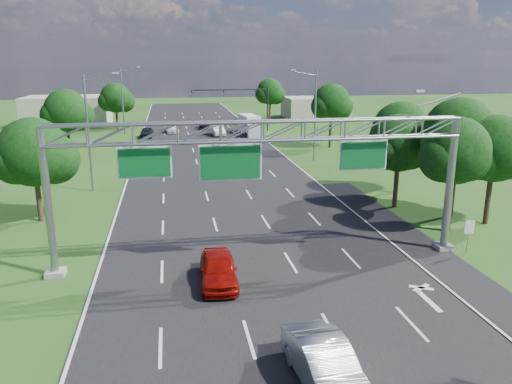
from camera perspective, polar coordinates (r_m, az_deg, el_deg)
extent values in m
plane|color=#224314|center=(45.76, -3.74, 0.72)|extent=(220.00, 220.00, 0.00)
cube|color=black|center=(45.76, -3.74, 0.72)|extent=(18.00, 180.00, 0.02)
cube|color=black|center=(33.72, 16.99, -5.15)|extent=(3.00, 30.00, 0.02)
cube|color=gray|center=(32.65, 20.62, -5.86)|extent=(1.00, 1.00, 0.30)
cylinder|color=gray|center=(31.55, 21.25, 0.70)|extent=(0.44, 0.44, 8.00)
cube|color=gray|center=(29.07, -21.92, -8.56)|extent=(1.00, 1.00, 0.30)
cylinder|color=gray|center=(27.83, -22.68, -1.25)|extent=(0.40, 0.40, 8.00)
cylinder|color=gray|center=(30.19, 20.17, 9.85)|extent=(2.54, 0.12, 0.79)
cube|color=beige|center=(29.58, 18.20, 10.90)|extent=(0.50, 0.22, 0.12)
cube|color=white|center=(26.65, -12.59, 3.31)|extent=(2.80, 0.05, 1.70)
cube|color=#0B5B25|center=(26.59, -12.60, 3.29)|extent=(2.62, 0.05, 1.52)
cube|color=white|center=(26.84, -2.93, 3.41)|extent=(3.40, 0.05, 2.00)
cube|color=#0B5B25|center=(26.78, -2.91, 3.38)|extent=(3.22, 0.05, 1.82)
cube|color=white|center=(28.67, 12.16, 4.14)|extent=(2.80, 0.05, 1.70)
cube|color=#0B5B25|center=(28.62, 12.20, 4.12)|extent=(2.62, 0.05, 1.52)
cylinder|color=gray|center=(32.04, 23.04, -4.88)|extent=(0.06, 0.06, 2.00)
cube|color=white|center=(31.80, 23.20, -3.71)|extent=(0.60, 0.04, 0.80)
cylinder|color=black|center=(81.03, 1.33, 9.46)|extent=(0.24, 0.24, 7.00)
cylinder|color=black|center=(79.85, -2.98, 11.60)|extent=(12.00, 0.18, 0.18)
imported|color=black|center=(79.38, -7.35, 11.08)|extent=(0.18, 0.22, 1.10)
imported|color=black|center=(79.77, -3.70, 11.19)|extent=(0.18, 0.22, 1.10)
imported|color=black|center=(80.46, -0.09, 11.25)|extent=(0.18, 0.22, 1.10)
cylinder|color=gray|center=(45.08, -18.62, 6.24)|extent=(0.20, 0.20, 10.00)
cylinder|color=gray|center=(44.50, -17.44, 12.33)|extent=(2.78, 0.12, 0.60)
cube|color=beige|center=(44.34, -15.78, 12.96)|extent=(0.55, 0.22, 0.12)
cylinder|color=gray|center=(79.66, -15.01, 9.96)|extent=(0.20, 0.20, 10.00)
cylinder|color=gray|center=(79.34, -14.28, 13.39)|extent=(2.78, 0.12, 0.60)
cube|color=beige|center=(79.25, -13.33, 13.74)|extent=(0.55, 0.22, 0.12)
cylinder|color=gray|center=(56.83, 6.78, 8.55)|extent=(0.20, 0.20, 10.00)
cylinder|color=gray|center=(56.15, 5.62, 13.32)|extent=(2.78, 0.12, 0.60)
cube|color=beige|center=(55.81, 4.31, 13.75)|extent=(0.55, 0.22, 0.12)
cylinder|color=#2D2116|center=(35.57, 21.26, -1.33)|extent=(0.36, 0.36, 3.74)
sphere|color=black|center=(34.79, 21.82, 4.43)|extent=(4.40, 4.40, 4.40)
sphere|color=black|center=(35.80, 22.91, 3.69)|extent=(3.30, 3.30, 3.30)
sphere|color=black|center=(34.11, 20.58, 3.60)|extent=(3.08, 3.08, 3.08)
cylinder|color=#2D2116|center=(39.01, 21.58, 0.35)|extent=(0.36, 0.36, 4.18)
sphere|color=black|center=(38.26, 22.17, 6.29)|extent=(5.00, 5.00, 5.00)
sphere|color=black|center=(39.35, 23.33, 5.46)|extent=(3.75, 3.75, 3.75)
sphere|color=black|center=(37.49, 20.86, 5.48)|extent=(3.50, 3.50, 3.50)
cylinder|color=#2D2116|center=(40.24, 15.68, 0.63)|extent=(0.36, 0.36, 3.30)
sphere|color=black|center=(39.57, 16.03, 5.42)|extent=(4.40, 4.40, 4.40)
sphere|color=black|center=(40.50, 17.14, 4.75)|extent=(3.30, 3.30, 3.30)
sphere|color=black|center=(38.96, 14.86, 4.70)|extent=(3.08, 3.08, 3.08)
cylinder|color=#2D2116|center=(38.29, 24.98, -0.78)|extent=(0.36, 0.36, 3.52)
sphere|color=black|center=(37.56, 25.58, 4.52)|extent=(4.60, 4.60, 4.60)
sphere|color=black|center=(38.64, 26.55, 3.79)|extent=(3.45, 3.45, 3.45)
sphere|color=black|center=(36.81, 24.45, 3.72)|extent=(3.22, 3.22, 3.22)
cylinder|color=#2D2116|center=(44.58, 15.84, 2.12)|extent=(0.36, 0.36, 3.52)
sphere|color=black|center=(43.94, 16.18, 6.80)|extent=(4.80, 4.80, 4.80)
sphere|color=black|center=(44.91, 17.29, 6.11)|extent=(3.60, 3.60, 3.60)
sphere|color=black|center=(43.28, 15.02, 6.13)|extent=(3.36, 3.36, 3.36)
cylinder|color=#2D2116|center=(38.54, -23.55, -0.86)|extent=(0.36, 0.36, 3.08)
sphere|color=black|center=(37.83, -24.09, 4.19)|extent=(4.80, 4.80, 4.80)
sphere|color=black|center=(38.04, -22.11, 3.52)|extent=(3.60, 3.60, 3.60)
sphere|color=black|center=(37.90, -25.70, 3.29)|extent=(3.36, 3.36, 3.36)
cylinder|color=#2D2116|center=(60.92, -20.57, 5.16)|extent=(0.36, 0.36, 3.74)
sphere|color=black|center=(60.46, -20.90, 8.70)|extent=(4.80, 4.80, 4.80)
sphere|color=black|center=(60.70, -19.65, 8.26)|extent=(3.60, 3.60, 3.60)
sphere|color=black|center=(60.42, -21.92, 8.14)|extent=(3.36, 3.36, 3.36)
cylinder|color=#2D2116|center=(85.08, -15.59, 7.93)|extent=(0.36, 0.36, 3.30)
sphere|color=black|center=(84.75, -15.76, 10.32)|extent=(4.80, 4.80, 4.80)
sphere|color=black|center=(85.08, -14.89, 9.99)|extent=(3.60, 3.60, 3.60)
sphere|color=black|center=(84.60, -16.50, 9.94)|extent=(3.36, 3.36, 3.36)
cylinder|color=#2D2116|center=(66.12, 8.49, 6.74)|extent=(0.36, 0.36, 3.96)
sphere|color=black|center=(65.69, 8.62, 10.11)|extent=(4.80, 4.80, 4.80)
sphere|color=black|center=(66.50, 9.49, 9.61)|extent=(3.60, 3.60, 3.60)
sphere|color=black|center=(65.11, 7.77, 9.67)|extent=(3.36, 3.36, 3.36)
cylinder|color=#2D2116|center=(94.47, 1.58, 9.18)|extent=(0.36, 0.36, 3.52)
sphere|color=black|center=(94.17, 1.60, 11.41)|extent=(4.80, 4.80, 4.80)
sphere|color=black|center=(94.85, 2.27, 11.06)|extent=(3.60, 3.60, 3.60)
sphere|color=black|center=(93.70, 0.97, 11.10)|extent=(3.36, 3.36, 3.36)
cube|color=#ADA491|center=(94.15, -20.69, 8.67)|extent=(14.00, 10.00, 5.00)
cube|color=#ADA491|center=(100.73, 6.79, 9.57)|extent=(12.00, 9.00, 4.00)
imported|color=#9D0C07|center=(25.97, -4.33, -8.76)|extent=(2.03, 4.68, 1.57)
imported|color=#A7ADB2|center=(18.63, 7.95, -19.05)|extent=(2.19, 5.17, 1.66)
imported|color=white|center=(80.53, -9.62, 7.20)|extent=(2.37, 4.80, 1.34)
imported|color=black|center=(84.22, -5.63, 7.66)|extent=(2.36, 4.89, 1.34)
imported|color=black|center=(75.99, -12.39, 6.66)|extent=(2.12, 4.48, 1.48)
imported|color=silver|center=(76.56, -4.46, 7.06)|extent=(2.20, 4.95, 1.58)
cube|color=white|center=(78.12, -0.79, 7.79)|extent=(2.84, 5.70, 2.74)
cube|color=silver|center=(74.43, -0.32, 7.05)|extent=(2.33, 2.25, 2.01)
cylinder|color=black|center=(74.53, -1.10, 6.63)|extent=(0.32, 0.91, 0.91)
cylinder|color=black|center=(74.86, 0.43, 6.67)|extent=(0.32, 0.91, 0.91)
cylinder|color=black|center=(79.90, -1.71, 7.18)|extent=(0.32, 0.91, 0.91)
cylinder|color=black|center=(80.20, -0.28, 7.22)|extent=(0.32, 0.91, 0.91)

